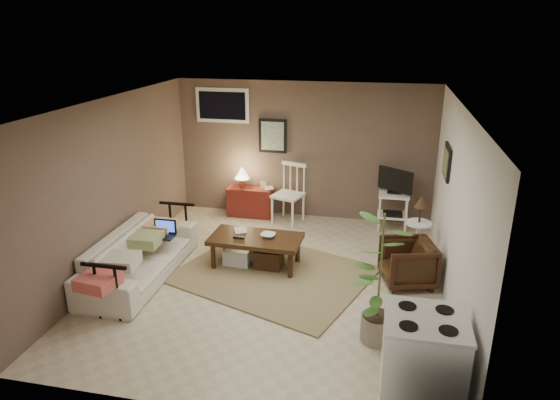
% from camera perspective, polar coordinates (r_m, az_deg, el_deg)
% --- Properties ---
extents(floor, '(5.00, 5.00, 0.00)m').
position_cam_1_polar(floor, '(6.90, -0.86, -9.14)').
color(floor, '#C1B293').
rests_on(floor, ground).
extents(art_back, '(0.50, 0.03, 0.60)m').
position_cam_1_polar(art_back, '(8.79, -0.84, 7.34)').
color(art_back, black).
extents(art_right, '(0.03, 0.60, 0.45)m').
position_cam_1_polar(art_right, '(7.23, 18.54, 4.17)').
color(art_right, black).
extents(window, '(0.96, 0.03, 0.60)m').
position_cam_1_polar(window, '(8.93, -6.59, 10.69)').
color(window, white).
extents(rug, '(3.00, 2.71, 0.02)m').
position_cam_1_polar(rug, '(7.03, -0.84, -8.46)').
color(rug, olive).
rests_on(rug, floor).
extents(coffee_table, '(1.31, 0.71, 0.49)m').
position_cam_1_polar(coffee_table, '(7.16, -2.84, -5.60)').
color(coffee_table, '#36210E').
rests_on(coffee_table, floor).
extents(sofa, '(0.63, 2.15, 0.84)m').
position_cam_1_polar(sofa, '(7.07, -15.82, -5.39)').
color(sofa, silver).
rests_on(sofa, floor).
extents(sofa_pillows, '(0.41, 2.05, 0.14)m').
position_cam_1_polar(sofa_pillows, '(6.81, -16.45, -5.55)').
color(sofa_pillows, beige).
rests_on(sofa_pillows, sofa).
extents(sofa_end_rails, '(0.58, 2.15, 0.72)m').
position_cam_1_polar(sofa_end_rails, '(7.04, -14.88, -5.93)').
color(sofa_end_rails, black).
rests_on(sofa_end_rails, floor).
extents(laptop, '(0.33, 0.24, 0.23)m').
position_cam_1_polar(laptop, '(7.24, -13.13, -3.48)').
color(laptop, black).
rests_on(laptop, sofa).
extents(red_console, '(0.80, 0.35, 0.92)m').
position_cam_1_polar(red_console, '(9.01, -3.48, 0.13)').
color(red_console, maroon).
rests_on(red_console, floor).
extents(spindle_chair, '(0.59, 0.59, 1.04)m').
position_cam_1_polar(spindle_chair, '(8.67, 0.97, 0.54)').
color(spindle_chair, white).
rests_on(spindle_chair, floor).
extents(tv_stand, '(0.55, 0.41, 1.06)m').
position_cam_1_polar(tv_stand, '(8.52, 12.88, 0.23)').
color(tv_stand, white).
rests_on(tv_stand, floor).
extents(side_table, '(0.38, 0.38, 1.01)m').
position_cam_1_polar(side_table, '(7.46, 15.63, -2.35)').
color(side_table, white).
rests_on(side_table, floor).
extents(armchair, '(0.75, 0.78, 0.67)m').
position_cam_1_polar(armchair, '(6.89, 14.37, -6.75)').
color(armchair, black).
rests_on(armchair, floor).
extents(potted_plant, '(0.38, 0.38, 1.53)m').
position_cam_1_polar(potted_plant, '(5.43, 11.37, -8.35)').
color(potted_plant, gray).
rests_on(potted_plant, floor).
extents(stove, '(0.72, 0.67, 0.94)m').
position_cam_1_polar(stove, '(4.83, 15.91, -17.48)').
color(stove, white).
rests_on(stove, floor).
extents(bowl, '(0.21, 0.07, 0.21)m').
position_cam_1_polar(bowl, '(7.03, -1.38, -3.48)').
color(bowl, '#36210E').
rests_on(bowl, coffee_table).
extents(book_table, '(0.16, 0.08, 0.23)m').
position_cam_1_polar(book_table, '(7.23, -5.24, -2.78)').
color(book_table, '#36210E').
rests_on(book_table, coffee_table).
extents(book_console, '(0.15, 0.07, 0.20)m').
position_cam_1_polar(book_console, '(8.84, -1.76, 1.92)').
color(book_console, '#36210E').
rests_on(book_console, red_console).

